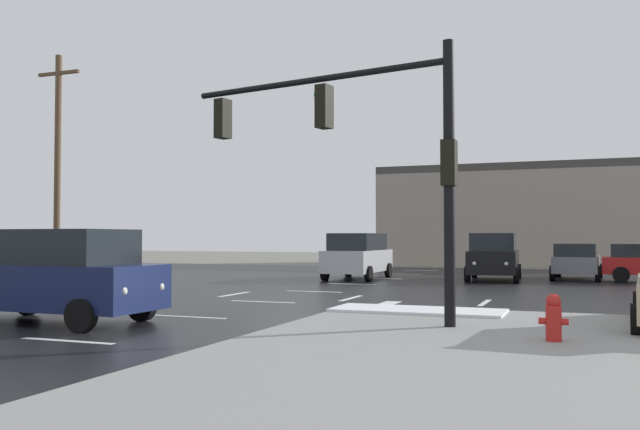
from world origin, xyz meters
TOP-DOWN VIEW (x-y plane):
  - ground_plane at (0.00, 0.00)m, footprint 120.00×120.00m
  - road_asphalt at (0.00, 0.00)m, footprint 44.00×44.00m
  - snow_strip_curbside at (5.00, -4.00)m, footprint 4.00×1.60m
  - lane_markings at (1.20, -1.38)m, footprint 36.15×36.15m
  - traffic_signal_mast at (4.37, -6.09)m, footprint 6.46×1.51m
  - fire_hydrant at (8.18, -7.70)m, footprint 0.48×0.26m
  - strip_building_background at (5.71, 29.12)m, footprint 20.72×8.00m
  - sedan_grey at (8.31, 12.37)m, footprint 2.17×4.60m
  - suv_navy at (-2.13, -8.05)m, footprint 4.85×2.21m
  - suv_silver at (-0.80, 9.33)m, footprint 2.23×4.86m
  - suv_black at (4.97, 10.57)m, footprint 2.40×4.93m
  - utility_pole_far at (-13.17, 4.27)m, footprint 2.20×0.28m

SIDE VIEW (x-z plane):
  - ground_plane at x=0.00m, z-range 0.00..0.00m
  - road_asphalt at x=0.00m, z-range 0.00..0.02m
  - lane_markings at x=1.20m, z-range 0.02..0.03m
  - snow_strip_curbside at x=5.00m, z-range 0.14..0.20m
  - fire_hydrant at x=8.18m, z-range 0.14..0.93m
  - sedan_grey at x=8.31m, z-range 0.06..1.64m
  - suv_navy at x=-2.13m, z-range 0.08..2.11m
  - suv_silver at x=-0.80m, z-range 0.08..2.11m
  - suv_black at x=4.97m, z-range 0.08..2.11m
  - strip_building_background at x=5.71m, z-range 0.00..6.66m
  - traffic_signal_mast at x=4.37m, z-range 1.17..6.80m
  - utility_pole_far at x=-13.17m, z-range 0.22..10.21m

